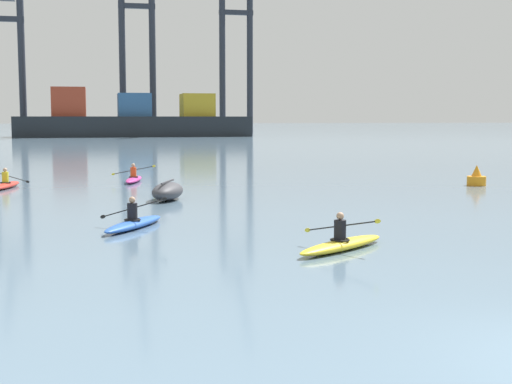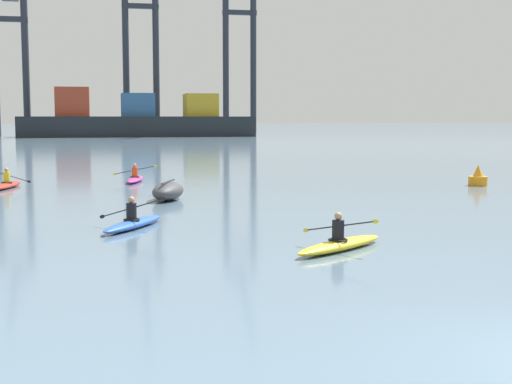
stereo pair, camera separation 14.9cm
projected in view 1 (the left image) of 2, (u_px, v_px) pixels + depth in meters
The scene contains 10 objects.
container_barge at pixel (133, 121), 123.26m from camera, with size 39.28×8.94×8.27m.
gantry_crane_west at pixel (5, 42), 123.44m from camera, with size 6.26×18.39×30.80m.
gantry_crane_west_mid at pixel (137, 34), 132.47m from camera, with size 6.72×15.59×38.42m.
gantry_crane_east_mid at pixel (237, 37), 140.19m from camera, with size 6.70×18.33×39.79m.
capsized_dinghy at pixel (168, 191), 28.63m from camera, with size 1.90×2.82×0.76m.
channel_buoy at pixel (476, 178), 34.73m from camera, with size 0.90×0.90×1.00m.
kayak_yellow at pixel (342, 243), 17.83m from camera, with size 3.08×2.51×0.95m.
kayak_red at pixel (6, 184), 33.44m from camera, with size 2.18×3.45×0.99m.
kayak_magenta at pixel (134, 179), 36.62m from camera, with size 2.22×3.45×0.95m.
kayak_blue at pixel (134, 223), 21.33m from camera, with size 2.23×3.24×0.99m.
Camera 1 is at (-6.60, -8.09, 3.27)m, focal length 50.68 mm.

